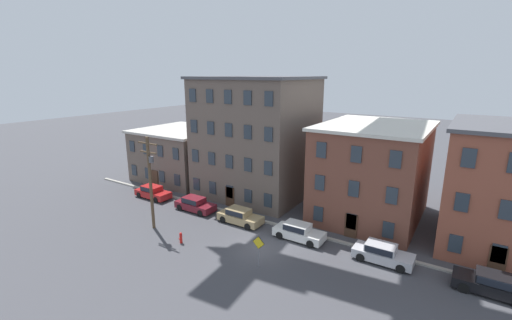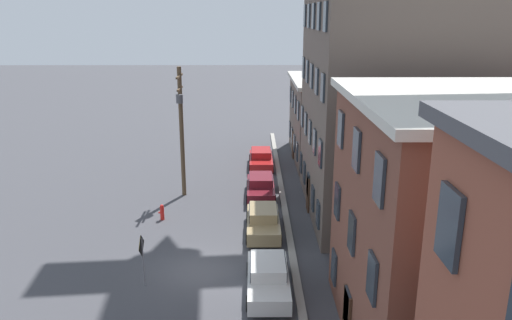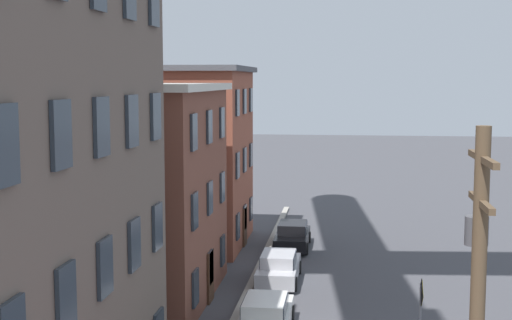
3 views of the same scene
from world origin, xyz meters
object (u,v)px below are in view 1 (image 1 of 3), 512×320
caution_sign (259,246)px  fire_hydrant (181,238)px  car_black (492,283)px  utility_pole (150,178)px  car_maroon (195,204)px  car_white (298,231)px  car_red (153,192)px  car_tan (240,216)px  car_silver (382,253)px

caution_sign → fire_hydrant: size_ratio=2.60×
car_black → utility_pole: (-26.27, -5.35, 4.12)m
caution_sign → fire_hydrant: caution_sign is taller
car_maroon → utility_pole: 6.64m
car_white → car_black: same height
car_white → car_black: 13.98m
car_red → car_black: 32.65m
caution_sign → utility_pole: 12.20m
car_tan → car_silver: size_ratio=1.00×
car_red → car_silver: (25.68, 0.15, 0.00)m
car_white → caution_sign: bearing=-95.3°
car_maroon → car_tan: (5.77, 0.05, 0.00)m
car_silver → caution_sign: (-7.53, -5.76, 0.92)m
car_maroon → fire_hydrant: 7.14m
car_tan → caution_sign: caution_sign is taller
utility_pole → fire_hydrant: 6.14m
car_tan → car_white: 6.21m
car_maroon → car_silver: bearing=0.9°
utility_pole → car_black: bearing=11.5°
fire_hydrant → car_black: bearing=15.5°
car_maroon → utility_pole: size_ratio=0.51×
car_white → car_black: bearing=0.1°
car_maroon → car_white: bearing=0.6°
car_maroon → car_black: 25.96m
car_tan → car_maroon: bearing=-179.5°
car_tan → caution_sign: (5.69, -5.53, 0.92)m
car_red → caution_sign: caution_sign is taller
car_maroon → car_tan: bearing=0.5°
car_white → caution_sign: (-0.52, -5.61, 0.92)m
car_red → car_maroon: 6.69m
car_red → car_silver: bearing=0.3°
car_tan → utility_pole: (-6.08, -5.25, 4.12)m
car_maroon → fire_hydrant: bearing=-56.6°
car_red → utility_pole: utility_pole is taller
car_red → utility_pole: size_ratio=0.51×
car_maroon → fire_hydrant: size_ratio=4.58×
car_red → caution_sign: size_ratio=1.76×
fire_hydrant → caution_sign: bearing=3.6°
car_red → fire_hydrant: bearing=-29.9°
car_silver → fire_hydrant: 16.31m
car_red → car_white: same height
car_tan → car_white: same height
car_silver → utility_pole: size_ratio=0.51×
fire_hydrant → car_red: bearing=150.1°
car_maroon → caution_sign: size_ratio=1.76×
car_silver → car_black: 6.98m
caution_sign → car_silver: bearing=37.5°
car_tan → fire_hydrant: bearing=-107.1°
fire_hydrant → utility_pole: bearing=169.9°
car_tan → car_silver: bearing=1.0°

